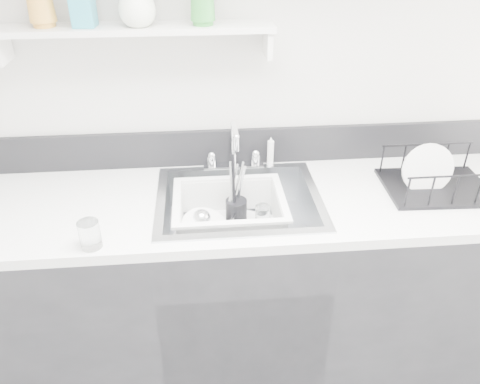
{
  "coord_description": "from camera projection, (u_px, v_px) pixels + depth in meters",
  "views": [
    {
      "loc": [
        -0.14,
        -0.35,
        1.89
      ],
      "look_at": [
        0.0,
        1.14,
        0.98
      ],
      "focal_mm": 35.0,
      "sensor_mm": 36.0,
      "label": 1
    }
  ],
  "objects": [
    {
      "name": "sink",
      "position": [
        239.0,
        217.0,
        1.87
      ],
      "size": [
        0.64,
        0.52,
        0.2
      ],
      "primitive_type": null,
      "color": "silver",
      "rests_on": "counter_run"
    },
    {
      "name": "wall_shelf",
      "position": [
        137.0,
        31.0,
        1.69
      ],
      "size": [
        1.0,
        0.16,
        0.12
      ],
      "color": "silver",
      "rests_on": "room_shell"
    },
    {
      "name": "bowl_small",
      "position": [
        262.0,
        239.0,
        1.83
      ],
      "size": [
        0.11,
        0.11,
        0.03
      ],
      "primitive_type": "imported",
      "rotation": [
        0.0,
        0.0,
        -0.11
      ],
      "color": "white",
      "rests_on": "wash_tub"
    },
    {
      "name": "tumbler_in_tub",
      "position": [
        263.0,
        216.0,
        1.91
      ],
      "size": [
        0.08,
        0.08,
        0.09
      ],
      "primitive_type": "cylinder",
      "rotation": [
        0.0,
        0.0,
        -0.35
      ],
      "color": "white",
      "rests_on": "wash_tub"
    },
    {
      "name": "soap_bottle_b",
      "position": [
        82.0,
        1.0,
        1.61
      ],
      "size": [
        0.08,
        0.08,
        0.17
      ],
      "primitive_type": "imported",
      "rotation": [
        0.0,
        0.0,
        -0.07
      ],
      "color": "teal",
      "rests_on": "wall_shelf"
    },
    {
      "name": "ladle",
      "position": [
        220.0,
        224.0,
        1.87
      ],
      "size": [
        0.31,
        0.18,
        0.08
      ],
      "primitive_type": null,
      "rotation": [
        0.0,
        0.0,
        -0.25
      ],
      "color": "silver",
      "rests_on": "wash_tub"
    },
    {
      "name": "plate_stack",
      "position": [
        207.0,
        232.0,
        1.86
      ],
      "size": [
        0.23,
        0.22,
        0.09
      ],
      "rotation": [
        0.0,
        0.0,
        0.3
      ],
      "color": "white",
      "rests_on": "wash_tub"
    },
    {
      "name": "counter_run",
      "position": [
        239.0,
        286.0,
        2.07
      ],
      "size": [
        3.2,
        0.62,
        0.92
      ],
      "color": "black",
      "rests_on": "ground"
    },
    {
      "name": "faucet",
      "position": [
        234.0,
        156.0,
        2.0
      ],
      "size": [
        0.26,
        0.18,
        0.23
      ],
      "color": "silver",
      "rests_on": "counter_run"
    },
    {
      "name": "backsplash",
      "position": [
        233.0,
        147.0,
        2.04
      ],
      "size": [
        3.2,
        0.02,
        0.16
      ],
      "primitive_type": "cube",
      "color": "black",
      "rests_on": "counter_run"
    },
    {
      "name": "utensil_cup",
      "position": [
        236.0,
        210.0,
        1.92
      ],
      "size": [
        0.09,
        0.09,
        0.29
      ],
      "rotation": [
        0.0,
        0.0,
        0.22
      ],
      "color": "black",
      "rests_on": "wash_tub"
    },
    {
      "name": "side_sprayer",
      "position": [
        270.0,
        152.0,
        2.02
      ],
      "size": [
        0.03,
        0.03,
        0.14
      ],
      "primitive_type": "cylinder",
      "color": "white",
      "rests_on": "counter_run"
    },
    {
      "name": "wash_tub",
      "position": [
        230.0,
        216.0,
        1.87
      ],
      "size": [
        0.55,
        0.51,
        0.17
      ],
      "primitive_type": null,
      "rotation": [
        0.0,
        0.0,
        -0.44
      ],
      "color": "white",
      "rests_on": "sink"
    },
    {
      "name": "room_shell",
      "position": [
        283.0,
        61.0,
        0.74
      ],
      "size": [
        3.5,
        3.0,
        2.6
      ],
      "color": "silver",
      "rests_on": "ground"
    },
    {
      "name": "dish_rack",
      "position": [
        439.0,
        173.0,
        1.85
      ],
      "size": [
        0.42,
        0.32,
        0.14
      ],
      "primitive_type": null,
      "rotation": [
        0.0,
        0.0,
        -0.04
      ],
      "color": "black",
      "rests_on": "counter_run"
    },
    {
      "name": "tumbler_counter",
      "position": [
        90.0,
        235.0,
        1.54
      ],
      "size": [
        0.08,
        0.08,
        0.1
      ],
      "primitive_type": "cylinder",
      "rotation": [
        0.0,
        0.0,
        -0.14
      ],
      "color": "white",
      "rests_on": "counter_run"
    },
    {
      "name": "soap_bottle_c",
      "position": [
        136.0,
        1.0,
        1.62
      ],
      "size": [
        0.14,
        0.14,
        0.17
      ],
      "primitive_type": "imported",
      "rotation": [
        0.0,
        0.0,
        -0.08
      ],
      "color": "white",
      "rests_on": "wall_shelf"
    }
  ]
}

